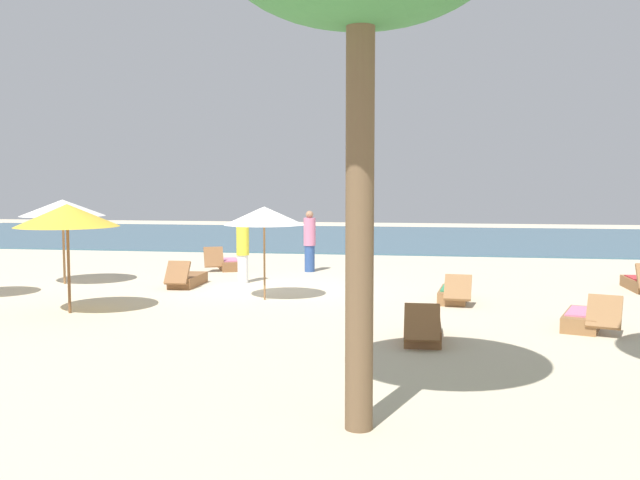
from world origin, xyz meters
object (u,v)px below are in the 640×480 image
umbrella_0 (67,215)px  umbrella_1 (264,216)px  lounger_3 (228,264)px  lounger_5 (454,294)px  lounger_0 (423,330)px  umbrella_3 (63,208)px  lounger_4 (187,279)px  lounger_2 (585,319)px  person_2 (243,250)px  person_1 (310,241)px

umbrella_0 → umbrella_1: umbrella_0 is taller
umbrella_0 → lounger_3: bearing=81.7°
umbrella_0 → lounger_5: size_ratio=1.28×
lounger_0 → lounger_5: lounger_0 is taller
lounger_5 → lounger_0: bearing=-99.1°
umbrella_3 → lounger_4: size_ratio=1.32×
lounger_2 → lounger_3: 11.53m
umbrella_1 → person_2: size_ratio=1.23×
umbrella_3 → lounger_2: (12.32, -3.62, -1.82)m
lounger_0 → person_1: 9.27m
umbrella_3 → person_1: 6.97m
lounger_4 → lounger_0: bearing=-40.5°
lounger_2 → person_1: person_1 is taller
lounger_5 → person_2: bearing=159.4°
umbrella_3 → lounger_0: bearing=-28.2°
lounger_3 → lounger_0: bearing=-55.1°
umbrella_0 → lounger_2: bearing=0.9°
umbrella_3 → lounger_4: bearing=2.6°
lounger_4 → lounger_5: bearing=-10.7°
person_2 → lounger_0: bearing=-51.1°
lounger_5 → person_1: size_ratio=0.96×
lounger_4 → lounger_2: bearing=-22.7°
umbrella_3 → person_2: (4.59, 0.92, -1.13)m
lounger_4 → person_2: 1.65m
lounger_3 → lounger_5: size_ratio=0.99×
lounger_2 → lounger_3: size_ratio=1.03×
person_2 → lounger_2: bearing=-30.5°
lounger_5 → person_2: 5.86m
umbrella_0 → lounger_4: 4.46m
person_1 → lounger_2: bearing=-48.1°
umbrella_0 → person_1: size_ratio=1.22×
lounger_5 → person_1: person_1 is taller
umbrella_0 → person_1: (3.66, 7.28, -1.07)m
umbrella_0 → umbrella_3: (-2.27, 3.78, 0.01)m
umbrella_0 → lounger_2: umbrella_0 is taller
lounger_0 → lounger_5: (0.63, 3.93, -0.00)m
lounger_4 → person_1: 4.32m
lounger_5 → umbrella_0: bearing=-161.1°
person_1 → person_2: size_ratio=1.06×
umbrella_3 → person_1: bearing=30.5°
lounger_2 → umbrella_0: bearing=-179.1°
lounger_0 → person_2: bearing=128.9°
lounger_3 → person_1: size_ratio=0.95×
umbrella_1 → person_2: (-1.21, 2.49, -1.04)m
umbrella_3 → lounger_3: (3.35, 3.63, -1.82)m
umbrella_0 → lounger_4: (1.05, 3.93, -1.82)m
lounger_2 → lounger_3: bearing=141.0°
umbrella_1 → lounger_0: bearing=-44.0°
umbrella_0 → lounger_0: bearing=-10.1°
person_1 → person_2: (-1.34, -2.58, -0.05)m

